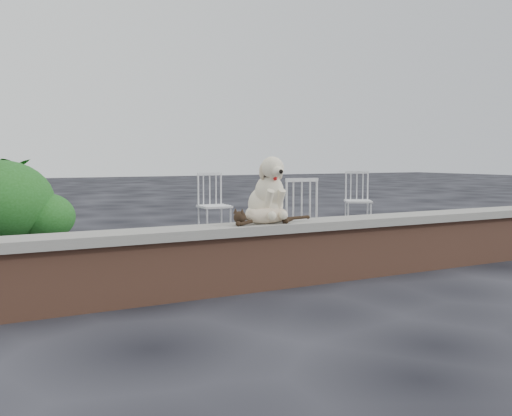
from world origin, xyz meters
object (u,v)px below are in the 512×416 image
chair_d (358,200)px  chair_b (214,205)px  chair_c (295,219)px  dog (266,189)px  cat (266,215)px

chair_d → chair_b: (-2.47, 0.21, 0.00)m
chair_c → chair_d: 3.13m
chair_c → chair_b: same height
chair_d → dog: bearing=-108.5°
dog → chair_c: 1.35m
dog → chair_b: bearing=76.0°
dog → chair_c: size_ratio=0.64×
chair_c → dog: bearing=55.0°
chair_c → chair_d: (2.44, 1.97, 0.00)m
cat → dog: bearing=63.4°
cat → chair_b: size_ratio=1.00×
chair_d → chair_b: size_ratio=1.00×
dog → chair_d: 4.43m
dog → chair_d: (3.33, 2.89, -0.41)m
cat → chair_c: bearing=49.4°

